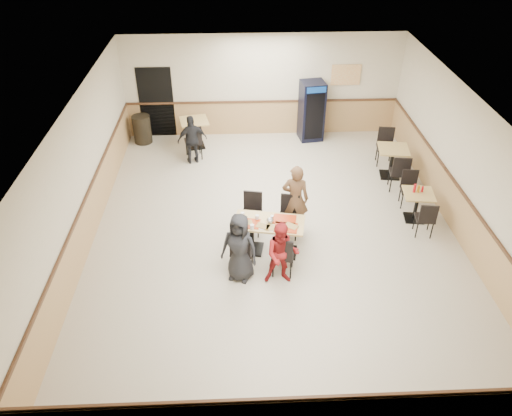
{
  "coord_description": "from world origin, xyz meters",
  "views": [
    {
      "loc": [
        -0.81,
        -8.88,
        6.73
      ],
      "look_at": [
        -0.43,
        -0.5,
        0.98
      ],
      "focal_mm": 35.0,
      "sensor_mm": 36.0,
      "label": 1
    }
  ],
  "objects_px": {
    "side_table_near": "(417,202)",
    "diner_woman_right": "(282,254)",
    "diner_man_opposite": "(295,199)",
    "lone_diner": "(192,140)",
    "back_table": "(195,129)",
    "trash_bin": "(142,129)",
    "diner_woman_left": "(240,247)",
    "main_table": "(269,232)",
    "side_table_far": "(392,158)",
    "pepsi_cooler": "(312,111)"
  },
  "relations": [
    {
      "from": "main_table",
      "to": "diner_man_opposite",
      "type": "relative_size",
      "value": 0.95
    },
    {
      "from": "diner_man_opposite",
      "to": "lone_diner",
      "type": "bearing_deg",
      "value": -42.29
    },
    {
      "from": "diner_woman_left",
      "to": "trash_bin",
      "type": "height_order",
      "value": "diner_woman_left"
    },
    {
      "from": "diner_man_opposite",
      "to": "side_table_far",
      "type": "distance_m",
      "value": 3.56
    },
    {
      "from": "lone_diner",
      "to": "side_table_far",
      "type": "height_order",
      "value": "lone_diner"
    },
    {
      "from": "diner_woman_right",
      "to": "back_table",
      "type": "xyz_separation_m",
      "value": [
        -1.99,
        5.81,
        -0.13
      ]
    },
    {
      "from": "back_table",
      "to": "trash_bin",
      "type": "xyz_separation_m",
      "value": [
        -1.56,
        0.35,
        -0.14
      ]
    },
    {
      "from": "diner_woman_left",
      "to": "side_table_near",
      "type": "bearing_deg",
      "value": 44.87
    },
    {
      "from": "diner_woman_left",
      "to": "diner_woman_right",
      "type": "height_order",
      "value": "diner_woman_left"
    },
    {
      "from": "side_table_far",
      "to": "trash_bin",
      "type": "bearing_deg",
      "value": 161.49
    },
    {
      "from": "main_table",
      "to": "diner_woman_right",
      "type": "xyz_separation_m",
      "value": [
        0.19,
        -0.92,
        0.17
      ]
    },
    {
      "from": "side_table_near",
      "to": "side_table_far",
      "type": "xyz_separation_m",
      "value": [
        -0.05,
        1.96,
        0.07
      ]
    },
    {
      "from": "diner_woman_right",
      "to": "side_table_near",
      "type": "bearing_deg",
      "value": 33.32
    },
    {
      "from": "trash_bin",
      "to": "back_table",
      "type": "bearing_deg",
      "value": -12.66
    },
    {
      "from": "diner_woman_right",
      "to": "pepsi_cooler",
      "type": "height_order",
      "value": "pepsi_cooler"
    },
    {
      "from": "side_table_near",
      "to": "back_table",
      "type": "xyz_separation_m",
      "value": [
        -5.24,
        3.87,
        0.08
      ]
    },
    {
      "from": "main_table",
      "to": "back_table",
      "type": "bearing_deg",
      "value": 121.21
    },
    {
      "from": "side_table_near",
      "to": "back_table",
      "type": "height_order",
      "value": "back_table"
    },
    {
      "from": "diner_woman_left",
      "to": "diner_woman_right",
      "type": "xyz_separation_m",
      "value": [
        0.8,
        -0.16,
        -0.06
      ]
    },
    {
      "from": "pepsi_cooler",
      "to": "trash_bin",
      "type": "height_order",
      "value": "pepsi_cooler"
    },
    {
      "from": "side_table_far",
      "to": "pepsi_cooler",
      "type": "xyz_separation_m",
      "value": [
        -1.8,
        2.3,
        0.33
      ]
    },
    {
      "from": "back_table",
      "to": "trash_bin",
      "type": "height_order",
      "value": "same"
    },
    {
      "from": "trash_bin",
      "to": "side_table_far",
      "type": "bearing_deg",
      "value": -18.51
    },
    {
      "from": "diner_woman_right",
      "to": "side_table_far",
      "type": "height_order",
      "value": "diner_woman_right"
    },
    {
      "from": "trash_bin",
      "to": "diner_woman_left",
      "type": "bearing_deg",
      "value": -65.41
    },
    {
      "from": "diner_man_opposite",
      "to": "lone_diner",
      "type": "xyz_separation_m",
      "value": [
        -2.42,
        3.2,
        -0.13
      ]
    },
    {
      "from": "side_table_near",
      "to": "trash_bin",
      "type": "distance_m",
      "value": 8.0
    },
    {
      "from": "main_table",
      "to": "side_table_far",
      "type": "xyz_separation_m",
      "value": [
        3.38,
        2.98,
        0.03
      ]
    },
    {
      "from": "side_table_near",
      "to": "pepsi_cooler",
      "type": "relative_size",
      "value": 0.43
    },
    {
      "from": "side_table_far",
      "to": "trash_bin",
      "type": "xyz_separation_m",
      "value": [
        -6.75,
        2.26,
        -0.13
      ]
    },
    {
      "from": "side_table_near",
      "to": "pepsi_cooler",
      "type": "xyz_separation_m",
      "value": [
        -1.84,
        4.26,
        0.4
      ]
    },
    {
      "from": "main_table",
      "to": "back_table",
      "type": "distance_m",
      "value": 5.21
    },
    {
      "from": "main_table",
      "to": "side_table_near",
      "type": "height_order",
      "value": "main_table"
    },
    {
      "from": "trash_bin",
      "to": "diner_woman_right",
      "type": "bearing_deg",
      "value": -60.05
    },
    {
      "from": "main_table",
      "to": "pepsi_cooler",
      "type": "relative_size",
      "value": 0.88
    },
    {
      "from": "lone_diner",
      "to": "side_table_near",
      "type": "relative_size",
      "value": 1.84
    },
    {
      "from": "diner_man_opposite",
      "to": "back_table",
      "type": "distance_m",
      "value": 4.79
    },
    {
      "from": "diner_man_opposite",
      "to": "side_table_near",
      "type": "distance_m",
      "value": 2.85
    },
    {
      "from": "main_table",
      "to": "diner_man_opposite",
      "type": "xyz_separation_m",
      "value": [
        0.62,
        0.76,
        0.3
      ]
    },
    {
      "from": "diner_man_opposite",
      "to": "pepsi_cooler",
      "type": "relative_size",
      "value": 0.93
    },
    {
      "from": "side_table_near",
      "to": "side_table_far",
      "type": "height_order",
      "value": "side_table_far"
    },
    {
      "from": "diner_man_opposite",
      "to": "pepsi_cooler",
      "type": "xyz_separation_m",
      "value": [
        0.97,
        4.52,
        0.06
      ]
    },
    {
      "from": "lone_diner",
      "to": "side_table_far",
      "type": "relative_size",
      "value": 1.59
    },
    {
      "from": "pepsi_cooler",
      "to": "trash_bin",
      "type": "distance_m",
      "value": 4.97
    },
    {
      "from": "back_table",
      "to": "pepsi_cooler",
      "type": "distance_m",
      "value": 3.43
    },
    {
      "from": "main_table",
      "to": "back_table",
      "type": "height_order",
      "value": "back_table"
    },
    {
      "from": "main_table",
      "to": "diner_woman_left",
      "type": "relative_size",
      "value": 1.05
    },
    {
      "from": "diner_man_opposite",
      "to": "back_table",
      "type": "height_order",
      "value": "diner_man_opposite"
    },
    {
      "from": "side_table_near",
      "to": "diner_woman_right",
      "type": "bearing_deg",
      "value": -149.07
    },
    {
      "from": "diner_woman_left",
      "to": "lone_diner",
      "type": "distance_m",
      "value": 4.87
    }
  ]
}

